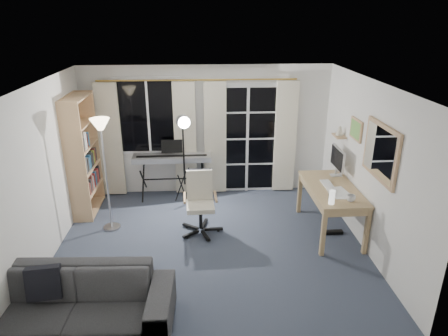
# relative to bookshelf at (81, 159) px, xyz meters

# --- Properties ---
(floor) EXTENTS (4.50, 4.00, 0.02)m
(floor) POSITION_rel_bookshelf_xyz_m (2.13, -1.27, -0.97)
(floor) COLOR #373E50
(floor) RESTS_ON ground
(window) EXTENTS (1.20, 0.08, 1.40)m
(window) POSITION_rel_bookshelf_xyz_m (1.08, 0.70, 0.54)
(window) COLOR white
(window) RESTS_ON floor
(french_door) EXTENTS (1.32, 0.09, 2.11)m
(french_door) POSITION_rel_bookshelf_xyz_m (2.88, 0.70, 0.07)
(french_door) COLOR white
(french_door) RESTS_ON floor
(curtains) EXTENTS (3.60, 0.07, 2.13)m
(curtains) POSITION_rel_bookshelf_xyz_m (1.99, 0.61, 0.14)
(curtains) COLOR gold
(curtains) RESTS_ON floor
(bookshelf) EXTENTS (0.32, 0.94, 2.02)m
(bookshelf) POSITION_rel_bookshelf_xyz_m (0.00, 0.00, 0.00)
(bookshelf) COLOR tan
(bookshelf) RESTS_ON floor
(torchiere_lamp) EXTENTS (0.36, 0.36, 1.81)m
(torchiere_lamp) POSITION_rel_bookshelf_xyz_m (0.55, -0.66, 0.50)
(torchiere_lamp) COLOR #B2B2B7
(torchiere_lamp) RESTS_ON floor
(keyboard_piano) EXTENTS (1.42, 0.70, 1.02)m
(keyboard_piano) POSITION_rel_bookshelf_xyz_m (1.48, 0.42, -0.18)
(keyboard_piano) COLOR black
(keyboard_piano) RESTS_ON floor
(studio_light) EXTENTS (0.36, 0.37, 1.69)m
(studio_light) POSITION_rel_bookshelf_xyz_m (1.72, 0.13, 0.39)
(studio_light) COLOR black
(studio_light) RESTS_ON floor
(office_chair) EXTENTS (0.65, 0.67, 0.97)m
(office_chair) POSITION_rel_bookshelf_xyz_m (1.98, -0.76, -0.39)
(office_chair) COLOR black
(office_chair) RESTS_ON floor
(desk) EXTENTS (0.72, 1.42, 0.76)m
(desk) POSITION_rel_bookshelf_xyz_m (4.01, -0.95, -0.29)
(desk) COLOR tan
(desk) RESTS_ON floor
(monitor) EXTENTS (0.18, 0.55, 0.47)m
(monitor) POSITION_rel_bookshelf_xyz_m (4.20, -0.50, 0.09)
(monitor) COLOR silver
(monitor) RESTS_ON desk
(desk_clutter) EXTENTS (0.44, 0.86, 0.96)m
(desk_clutter) POSITION_rel_bookshelf_xyz_m (3.94, -1.18, -0.36)
(desk_clutter) COLOR white
(desk_clutter) RESTS_ON desk
(mug) EXTENTS (0.13, 0.10, 0.12)m
(mug) POSITION_rel_bookshelf_xyz_m (4.11, -1.45, -0.14)
(mug) COLOR silver
(mug) RESTS_ON desk
(wall_mirror) EXTENTS (0.04, 0.94, 0.74)m
(wall_mirror) POSITION_rel_bookshelf_xyz_m (4.35, -1.62, 0.59)
(wall_mirror) COLOR tan
(wall_mirror) RESTS_ON floor
(framed_print) EXTENTS (0.03, 0.42, 0.32)m
(framed_print) POSITION_rel_bookshelf_xyz_m (4.35, -0.72, 0.64)
(framed_print) COLOR tan
(framed_print) RESTS_ON floor
(wall_shelf) EXTENTS (0.16, 0.30, 0.18)m
(wall_shelf) POSITION_rel_bookshelf_xyz_m (4.29, -0.22, 0.45)
(wall_shelf) COLOR tan
(wall_shelf) RESTS_ON floor
(sofa) EXTENTS (2.19, 0.73, 0.85)m
(sofa) POSITION_rel_bookshelf_xyz_m (0.58, -2.82, -0.53)
(sofa) COLOR #2C2C2E
(sofa) RESTS_ON floor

